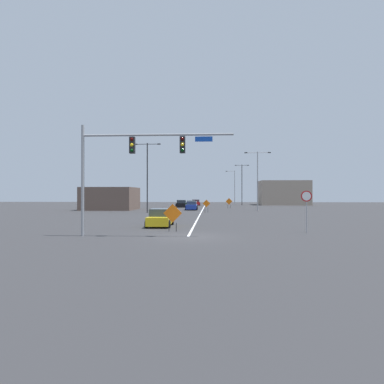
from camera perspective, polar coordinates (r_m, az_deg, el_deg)
ground at (r=22.00m, az=-0.63°, el=-7.35°), size 185.33×185.33×0.00m
road_centre_stripe at (r=73.33m, az=2.02°, el=-2.42°), size 0.16×102.96×0.01m
traffic_signal_assembly at (r=22.51m, az=-10.11°, el=5.93°), size 9.74×0.44×7.12m
stop_sign at (r=25.27m, az=18.32°, el=-1.76°), size 0.76×0.07×2.92m
street_lamp_mid_left at (r=55.60m, az=10.74°, el=2.58°), size 4.10×0.24×9.36m
street_lamp_mid_right at (r=49.87m, az=-7.37°, el=3.24°), size 3.80×0.24×9.95m
street_lamp_near_right at (r=91.76m, az=6.92°, el=1.05°), size 2.43×0.24×8.81m
street_lamp_near_left at (r=82.18m, az=8.21°, el=1.68°), size 3.32×0.24×9.57m
construction_sign_left_lane at (r=50.28m, az=2.39°, el=-2.04°), size 1.10×0.21×1.86m
construction_sign_right_lane at (r=24.90m, az=-3.21°, el=-3.68°), size 1.35×0.07×1.98m
construction_sign_median_far at (r=65.00m, az=6.11°, el=-1.63°), size 1.26×0.15×1.93m
car_red_mid at (r=81.52m, az=0.61°, el=-1.76°), size 2.29×4.46×1.38m
car_yellow_approaching at (r=28.99m, az=-5.25°, el=-4.28°), size 2.06×4.28×1.46m
car_green_near at (r=73.82m, az=-0.16°, el=-1.93°), size 2.23×4.36×1.28m
car_black_distant at (r=70.16m, az=-1.76°, el=-1.95°), size 2.10×4.11×1.47m
car_blue_far at (r=58.34m, az=-0.06°, el=-2.31°), size 2.02×4.30×1.44m
roadside_building_east at (r=87.78m, az=14.78°, el=-0.14°), size 11.62×8.72×5.89m
roadside_building_west at (r=60.86m, az=-13.22°, el=-1.05°), size 8.41×8.55×3.81m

